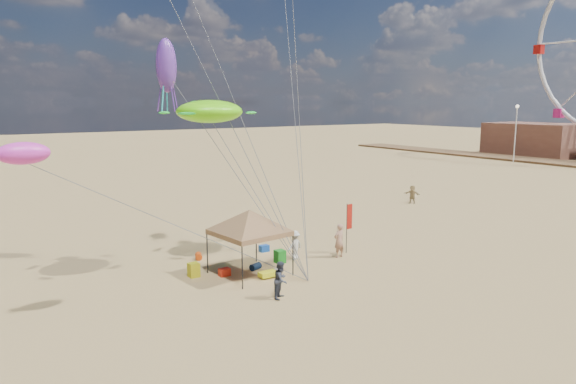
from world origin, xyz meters
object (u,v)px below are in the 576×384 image
Objects in this scene: cooler_red at (225,272)px; person_near_b at (281,280)px; canopy_tent at (249,212)px; feather_flag at (349,220)px; person_near_a at (339,241)px; person_near_c at (295,245)px; lamp_north at (516,124)px; person_far_c at (412,194)px; chair_green at (280,256)px; chair_yellow at (194,270)px; beach_cart at (268,274)px; cooler_blue at (264,248)px.

cooler_red is 4.21m from person_near_b.
feather_flag is at bearing 2.16° from canopy_tent.
canopy_tent reaches higher than person_near_a.
person_near_c is 0.20× the size of lamp_north.
person_near_a is at bearing -82.59° from person_far_c.
chair_green is (2.29, 0.77, -2.84)m from canopy_tent.
person_near_b reaches higher than chair_yellow.
canopy_tent reaches higher than beach_cart.
canopy_tent is 3.18m from beach_cart.
feather_flag is 8.04m from cooler_red.
person_near_a is (5.14, 0.78, 0.76)m from beach_cart.
cooler_red is at bearing 178.32° from feather_flag.
person_far_c is at bearing 25.29° from beach_cart.
person_near_b is at bearing -80.26° from cooler_red.
chair_green is at bearing -158.04° from lamp_north.
feather_flag is at bearing -5.95° from chair_yellow.
cooler_red is at bearing -12.36° from person_near_a.
chair_green is 0.42× the size of person_near_b.
person_near_a is (6.78, -0.68, 0.77)m from cooler_red.
person_near_c is 19.34m from person_far_c.
cooler_red is 0.60× the size of beach_cart.
cooler_red is (-7.84, 0.23, -1.75)m from feather_flag.
person_far_c is at bearing -5.53° from person_near_b.
lamp_north is at bearing 22.84° from beach_cart.
person_near_b is 24.70m from person_far_c.
chair_yellow is 0.42× the size of person_near_b.
person_near_c is (2.81, 1.78, 0.62)m from beach_cart.
lamp_north is (51.67, 23.14, 4.56)m from person_near_a.
person_near_b reaches higher than cooler_blue.
lamp_north is at bearing 21.83° from canopy_tent.
canopy_tent is 3.22× the size of person_near_a.
chair_green is at bearing 18.57° from canopy_tent.
cooler_red and cooler_blue have the same top height.
chair_yellow is at bearing -160.02° from lamp_north.
person_near_b is 1.02× the size of person_near_c.
feather_flag reaches higher than person_near_a.
chair_yellow is at bearing 77.44° from person_near_b.
chair_green is at bearing 22.25° from person_near_b.
lamp_north is at bearing 88.73° from person_far_c.
canopy_tent is at bearing -158.17° from lamp_north.
cooler_blue is 0.34× the size of person_far_c.
beach_cart is 0.55× the size of person_near_c.
cooler_blue is at bearing 61.13° from beach_cart.
canopy_tent is 3.73m from chair_green.
person_far_c is at bearing -156.56° from person_near_a.
person_near_b is (0.70, -4.10, 0.65)m from cooler_red.
person_near_b is 63.73m from lamp_north.
lamp_north reaches higher than person_near_c.
chair_yellow is 63.82m from lamp_north.
person_far_c is 0.19× the size of lamp_north.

